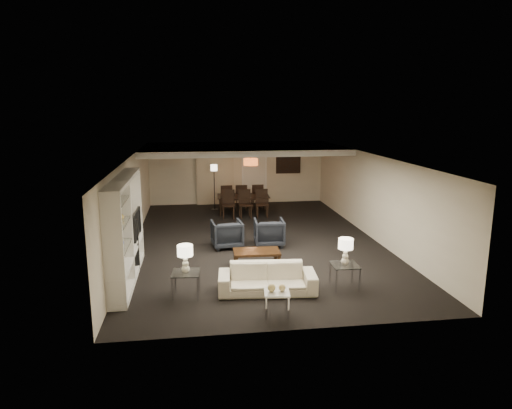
{
  "coord_description": "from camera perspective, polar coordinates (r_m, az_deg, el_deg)",
  "views": [
    {
      "loc": [
        -1.79,
        -12.74,
        3.85
      ],
      "look_at": [
        0.0,
        0.0,
        1.1
      ],
      "focal_mm": 32.0,
      "sensor_mm": 36.0,
      "label": 1
    }
  ],
  "objects": [
    {
      "name": "wall_right",
      "position": [
        14.04,
        14.29,
        1.02
      ],
      "size": [
        0.02,
        11.0,
        2.5
      ],
      "primitive_type": "cube",
      "color": "beige",
      "rests_on": "ground"
    },
    {
      "name": "ceiling_soffit",
      "position": [
        16.4,
        -1.72,
        6.99
      ],
      "size": [
        7.0,
        4.0,
        0.2
      ],
      "primitive_type": "cube",
      "color": "silver",
      "rests_on": "ceiling"
    },
    {
      "name": "vase_blue",
      "position": [
        9.79,
        -16.65,
        -4.5
      ],
      "size": [
        0.16,
        0.16,
        0.17
      ],
      "primitive_type": "imported",
      "color": "#252CA1",
      "rests_on": "media_unit"
    },
    {
      "name": "floor",
      "position": [
        13.43,
        0.0,
        -4.59
      ],
      "size": [
        11.0,
        11.0,
        0.0
      ],
      "primitive_type": "plane",
      "color": "black",
      "rests_on": "ground"
    },
    {
      "name": "media_unit",
      "position": [
        10.6,
        -15.99,
        -3.04
      ],
      "size": [
        0.38,
        3.4,
        2.35
      ],
      "primitive_type": null,
      "color": "white",
      "rests_on": "wall_left"
    },
    {
      "name": "vase_amber",
      "position": [
        9.86,
        -16.65,
        -1.35
      ],
      "size": [
        0.17,
        0.17,
        0.18
      ],
      "primitive_type": "imported",
      "color": "#A98938",
      "rests_on": "media_unit"
    },
    {
      "name": "floor_lamp",
      "position": [
        17.4,
        -5.24,
        2.15
      ],
      "size": [
        0.26,
        0.26,
        1.74
      ],
      "primitive_type": null,
      "rotation": [
        0.0,
        0.0,
        -0.04
      ],
      "color": "black",
      "rests_on": "floor"
    },
    {
      "name": "table_lamp_right",
      "position": [
        10.01,
        11.12,
        -5.8
      ],
      "size": [
        0.34,
        0.34,
        0.58
      ],
      "primitive_type": null,
      "rotation": [
        0.0,
        0.0,
        -0.07
      ],
      "color": "#F1E4CB",
      "rests_on": "side_table_right"
    },
    {
      "name": "chair_fr",
      "position": [
        17.48,
        0.12,
        1.0
      ],
      "size": [
        0.47,
        0.47,
        0.99
      ],
      "primitive_type": null,
      "rotation": [
        0.0,
        0.0,
        3.16
      ],
      "color": "black",
      "rests_on": "floor"
    },
    {
      "name": "painting",
      "position": [
        18.75,
        4.05,
        4.99
      ],
      "size": [
        0.95,
        0.04,
        0.65
      ],
      "primitive_type": "cube",
      "color": "#142D38",
      "rests_on": "wall_back"
    },
    {
      "name": "chair_fl",
      "position": [
        17.36,
        -3.81,
        0.89
      ],
      "size": [
        0.5,
        0.5,
        0.99
      ],
      "primitive_type": null,
      "rotation": [
        0.0,
        0.0,
        3.24
      ],
      "color": "black",
      "rests_on": "floor"
    },
    {
      "name": "gold_gourd_b",
      "position": [
        8.7,
        3.28,
        -10.34
      ],
      "size": [
        0.13,
        0.13,
        0.13
      ],
      "primitive_type": "sphere",
      "color": "#D5B870",
      "rests_on": "marble_table"
    },
    {
      "name": "side_table_right",
      "position": [
        10.19,
        10.99,
        -8.77
      ],
      "size": [
        0.58,
        0.58,
        0.53
      ],
      "primitive_type": null,
      "rotation": [
        0.0,
        0.0,
        -0.03
      ],
      "color": "silver",
      "rests_on": "floor"
    },
    {
      "name": "floor_speaker",
      "position": [
        11.31,
        -14.87,
        -4.9
      ],
      "size": [
        0.18,
        0.18,
        1.26
      ],
      "primitive_type": "cube",
      "rotation": [
        0.0,
        0.0,
        0.42
      ],
      "color": "black",
      "rests_on": "floor"
    },
    {
      "name": "chair_nm",
      "position": [
        16.15,
        -1.34,
        0.06
      ],
      "size": [
        0.48,
        0.48,
        0.99
      ],
      "primitive_type": null,
      "rotation": [
        0.0,
        0.0,
        0.05
      ],
      "color": "black",
      "rests_on": "floor"
    },
    {
      "name": "armchair_right",
      "position": [
        12.94,
        1.65,
        -3.49
      ],
      "size": [
        0.86,
        0.88,
        0.76
      ],
      "primitive_type": "imported",
      "rotation": [
        0.0,
        0.0,
        3.09
      ],
      "color": "black",
      "rests_on": "floor"
    },
    {
      "name": "television",
      "position": [
        11.46,
        -15.23,
        -2.39
      ],
      "size": [
        1.13,
        0.15,
        0.65
      ],
      "primitive_type": "imported",
      "rotation": [
        0.0,
        0.0,
        1.57
      ],
      "color": "black",
      "rests_on": "media_unit"
    },
    {
      "name": "wall_back",
      "position": [
        18.51,
        -2.38,
        3.98
      ],
      "size": [
        7.0,
        0.02,
        2.5
      ],
      "primitive_type": "cube",
      "color": "beige",
      "rests_on": "ground"
    },
    {
      "name": "chair_nr",
      "position": [
        16.22,
        0.76,
        0.13
      ],
      "size": [
        0.48,
        0.48,
        0.99
      ],
      "primitive_type": null,
      "rotation": [
        0.0,
        0.0,
        -0.05
      ],
      "color": "black",
      "rests_on": "floor"
    },
    {
      "name": "ceiling",
      "position": [
        12.94,
        0.0,
        6.07
      ],
      "size": [
        7.0,
        11.0,
        0.02
      ],
      "primitive_type": "cube",
      "color": "silver",
      "rests_on": "ground"
    },
    {
      "name": "wall_front",
      "position": [
        7.9,
        5.61,
        -7.22
      ],
      "size": [
        7.0,
        0.02,
        2.5
      ],
      "primitive_type": "cube",
      "color": "beige",
      "rests_on": "ground"
    },
    {
      "name": "wall_left",
      "position": [
        13.12,
        -15.32,
        0.2
      ],
      "size": [
        0.02,
        11.0,
        2.5
      ],
      "primitive_type": "cube",
      "color": "beige",
      "rests_on": "ground"
    },
    {
      "name": "coffee_table",
      "position": [
        11.3,
        0.07,
        -6.77
      ],
      "size": [
        1.15,
        0.69,
        0.4
      ],
      "primitive_type": null,
      "rotation": [
        0.0,
        0.0,
        -0.03
      ],
      "color": "black",
      "rests_on": "floor"
    },
    {
      "name": "side_table_left",
      "position": [
        9.68,
        -8.72,
        -9.84
      ],
      "size": [
        0.61,
        0.61,
        0.53
      ],
      "primitive_type": null,
      "rotation": [
        0.0,
        0.0,
        -0.08
      ],
      "color": "white",
      "rests_on": "floor"
    },
    {
      "name": "marble_table",
      "position": [
        8.81,
        2.6,
        -12.19
      ],
      "size": [
        0.53,
        0.53,
        0.47
      ],
      "primitive_type": null,
      "rotation": [
        0.0,
        0.0,
        -0.13
      ],
      "color": "silver",
      "rests_on": "floor"
    },
    {
      "name": "sofa",
      "position": [
        9.78,
        1.41,
        -9.23
      ],
      "size": [
        2.12,
        0.98,
        0.6
      ],
      "primitive_type": "imported",
      "rotation": [
        0.0,
        0.0,
        -0.09
      ],
      "color": "beige",
      "rests_on": "floor"
    },
    {
      "name": "chair_fm",
      "position": [
        17.41,
        -1.84,
        0.95
      ],
      "size": [
        0.5,
        0.5,
        0.99
      ],
      "primitive_type": null,
      "rotation": [
        0.0,
        0.0,
        3.05
      ],
      "color": "black",
      "rests_on": "floor"
    },
    {
      "name": "curtains",
      "position": [
        18.37,
        -5.15,
        3.73
      ],
      "size": [
        1.5,
        0.12,
        2.4
      ],
      "primitive_type": "cube",
      "color": "beige",
      "rests_on": "wall_back"
    },
    {
      "name": "table_lamp_left",
      "position": [
        9.49,
        -8.83,
        -6.73
      ],
      "size": [
        0.36,
        0.36,
        0.58
      ],
      "primitive_type": null,
      "rotation": [
        0.0,
        0.0,
        -0.14
      ],
      "color": "white",
      "rests_on": "side_table_left"
    },
    {
      "name": "dining_table",
      "position": [
        16.81,
        -1.6,
        -0.02
      ],
      "size": [
        1.94,
        1.15,
        0.66
      ],
      "primitive_type": "imported",
      "rotation": [
        0.0,
        0.0,
        -0.05
      ],
      "color": "black",
      "rests_on": "floor"
    },
    {
      "name": "pendant_light",
      "position": [
        16.49,
        -0.67,
        5.34
      ],
      "size": [
        0.52,
        0.52,
        0.24
      ],
      "primitive_type": "cylinder",
      "color": "#D8591E",
      "rests_on": "ceiling_soffit"
    },
    {
      "name": "gold_gourd_a",
      "position": [
        8.67,
        1.96,
        -10.37
      ],
      "size": [
        0.15,
        0.15,
        0.15
      ],
      "primitive_type": "sphere",
      "color": "tan",
      "rests_on": "marble_table"
    },
    {
      "name": "chair_nl",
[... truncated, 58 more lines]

